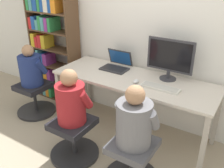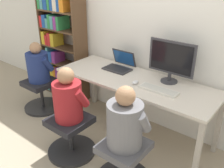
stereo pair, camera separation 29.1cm
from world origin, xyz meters
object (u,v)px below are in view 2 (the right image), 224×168
at_px(person_at_monitor, 125,122).
at_px(bookshelf, 58,42).
at_px(desktop_monitor, 171,61).
at_px(person_near_shelf, 38,65).
at_px(keyboard, 158,90).
at_px(office_chair_right, 71,135).
at_px(person_at_laptop, 68,98).
at_px(laptop, 119,65).
at_px(office_chair_side, 42,94).
at_px(office_chair_left, 124,163).

distance_m(person_at_monitor, bookshelf, 2.15).
distance_m(desktop_monitor, person_near_shelf, 1.87).
distance_m(keyboard, office_chair_right, 1.11).
bearing_deg(person_at_laptop, person_at_monitor, 1.75).
bearing_deg(office_chair_right, person_at_laptop, 90.00).
bearing_deg(office_chair_right, desktop_monitor, 53.33).
relative_size(office_chair_right, bookshelf, 0.33).
xyz_separation_m(laptop, office_chair_right, (-0.01, -0.89, -0.58)).
bearing_deg(person_at_monitor, bookshelf, 155.09).
height_order(keyboard, person_near_shelf, person_near_shelf).
height_order(person_at_laptop, office_chair_side, person_at_laptop).
height_order(office_chair_right, bookshelf, bookshelf).
bearing_deg(person_at_monitor, office_chair_right, -177.90).
height_order(office_chair_left, office_chair_right, same).
bearing_deg(desktop_monitor, person_near_shelf, -164.06).
bearing_deg(office_chair_left, office_chair_right, -178.25).
xyz_separation_m(desktop_monitor, office_chair_right, (-0.69, -0.93, -0.79)).
distance_m(keyboard, bookshelf, 1.95).
height_order(desktop_monitor, person_near_shelf, desktop_monitor).
distance_m(laptop, office_chair_side, 1.33).
bearing_deg(desktop_monitor, keyboard, -85.49).
relative_size(person_at_laptop, person_near_shelf, 1.05).
distance_m(bookshelf, office_chair_side, 0.85).
height_order(desktop_monitor, person_at_laptop, desktop_monitor).
distance_m(desktop_monitor, bookshelf, 1.91).
height_order(person_at_laptop, person_near_shelf, person_at_laptop).
bearing_deg(office_chair_right, bookshelf, 142.65).
height_order(laptop, person_at_monitor, person_at_monitor).
xyz_separation_m(bookshelf, person_near_shelf, (0.13, -0.51, -0.20)).
height_order(desktop_monitor, keyboard, desktop_monitor).
xyz_separation_m(keyboard, person_at_laptop, (-0.71, -0.64, -0.07)).
bearing_deg(keyboard, person_at_laptop, -138.04).
height_order(office_chair_left, office_chair_side, same).
height_order(office_chair_right, person_near_shelf, person_near_shelf).
distance_m(office_chair_right, bookshelf, 1.67).
distance_m(office_chair_left, person_at_monitor, 0.48).
relative_size(laptop, office_chair_right, 0.61).
relative_size(laptop, bookshelf, 0.20).
bearing_deg(office_chair_side, person_near_shelf, 90.00).
bearing_deg(office_chair_right, office_chair_side, 159.03).
distance_m(person_at_monitor, person_at_laptop, 0.73).
relative_size(keyboard, person_near_shelf, 0.75).
xyz_separation_m(office_chair_left, bookshelf, (-1.94, 0.91, 0.66)).
bearing_deg(office_chair_left, keyboard, 91.22).
xyz_separation_m(keyboard, bookshelf, (-1.93, 0.28, 0.12)).
height_order(keyboard, bookshelf, bookshelf).
xyz_separation_m(person_at_monitor, person_at_laptop, (-0.73, -0.02, 0.00)).
distance_m(office_chair_left, bookshelf, 2.24).
distance_m(bookshelf, person_near_shelf, 0.56).
bearing_deg(office_chair_right, office_chair_left, 1.75).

